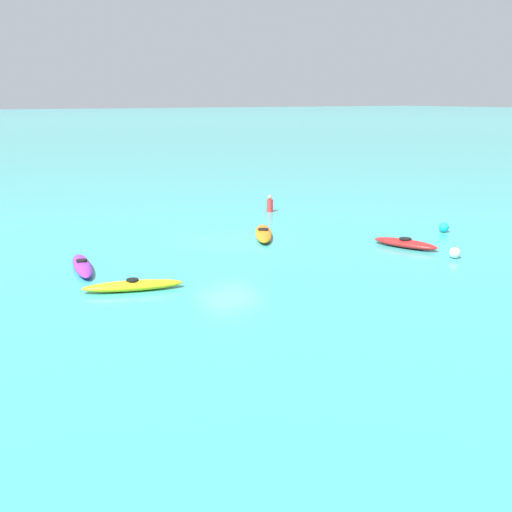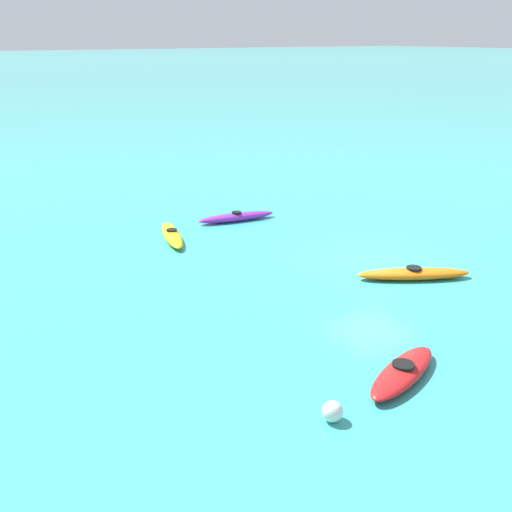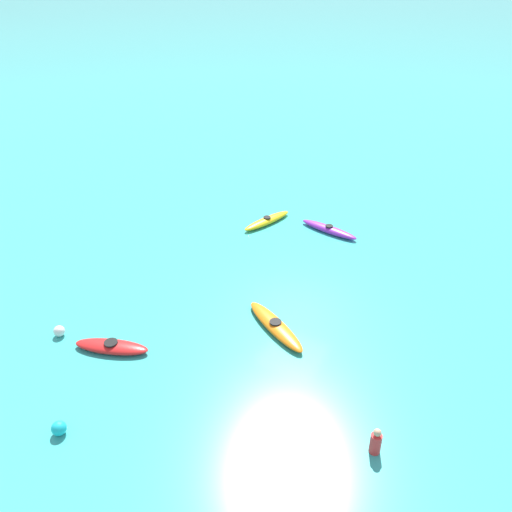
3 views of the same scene
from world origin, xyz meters
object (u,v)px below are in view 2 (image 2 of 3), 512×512
kayak_purple (236,217)px  kayak_orange (413,274)px  buoy_white (332,411)px  kayak_yellow (172,235)px  kayak_red (403,372)px

kayak_purple → kayak_orange: bearing=-171.3°
kayak_purple → buoy_white: buoy_white is taller
kayak_yellow → kayak_orange: bearing=-149.5°
kayak_orange → kayak_purple: (8.06, 1.23, -0.00)m
kayak_red → buoy_white: 2.24m
kayak_orange → kayak_red: (-3.85, 4.46, 0.00)m
kayak_yellow → kayak_purple: bearing=-77.8°
kayak_purple → buoy_white: 13.39m
kayak_orange → kayak_yellow: (7.38, 4.35, -0.00)m
kayak_purple → kayak_yellow: bearing=102.2°
kayak_yellow → buoy_white: 11.79m
kayak_purple → kayak_red: (-11.91, 3.23, 0.00)m
kayak_red → kayak_yellow: size_ratio=0.89×
kayak_red → buoy_white: buoy_white is taller
kayak_orange → kayak_purple: 8.15m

